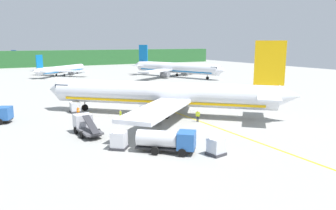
{
  "coord_description": "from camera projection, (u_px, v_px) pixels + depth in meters",
  "views": [
    {
      "loc": [
        -12.68,
        -24.1,
        11.6
      ],
      "look_at": [
        9.26,
        14.86,
        2.96
      ],
      "focal_mm": 34.62,
      "sensor_mm": 36.0,
      "label": 1
    }
  ],
  "objects": [
    {
      "name": "ground",
      "position": [
        56.0,
        98.0,
        70.01
      ],
      "size": [
        240.0,
        320.0,
        0.2
      ],
      "primitive_type": "cube",
      "color": "#999993"
    },
    {
      "name": "distant_treeline",
      "position": [
        15.0,
        59.0,
        152.03
      ],
      "size": [
        216.0,
        6.0,
        7.78
      ],
      "primitive_type": "cube",
      "color": "#28602D",
      "rests_on": "ground"
    },
    {
      "name": "airliner_foreground",
      "position": [
        165.0,
        94.0,
        52.09
      ],
      "size": [
        32.83,
        31.5,
        11.9
      ],
      "color": "silver",
      "rests_on": "ground"
    },
    {
      "name": "airliner_mid_apron",
      "position": [
        175.0,
        68.0,
        110.46
      ],
      "size": [
        30.23,
        35.94,
        10.79
      ],
      "color": "silver",
      "rests_on": "ground"
    },
    {
      "name": "airliner_far_taxiway",
      "position": [
        61.0,
        70.0,
        114.37
      ],
      "size": [
        22.11,
        19.59,
        7.73
      ],
      "color": "silver",
      "rests_on": "ground"
    },
    {
      "name": "airliner_distant",
      "position": [
        33.0,
        61.0,
        169.8
      ],
      "size": [
        23.0,
        19.65,
        7.69
      ],
      "color": "white",
      "rests_on": "ground"
    },
    {
      "name": "service_truck_fuel",
      "position": [
        85.0,
        125.0,
        41.76
      ],
      "size": [
        2.66,
        6.06,
        2.52
      ],
      "color": "silver",
      "rests_on": "ground"
    },
    {
      "name": "service_truck_catering",
      "position": [
        167.0,
        140.0,
        34.48
      ],
      "size": [
        6.05,
        5.58,
        2.4
      ],
      "color": "#2659A5",
      "rests_on": "ground"
    },
    {
      "name": "cargo_container_near",
      "position": [
        216.0,
        147.0,
        33.83
      ],
      "size": [
        1.9,
        1.9,
        1.92
      ],
      "color": "#333338",
      "rests_on": "ground"
    },
    {
      "name": "cargo_container_mid",
      "position": [
        119.0,
        140.0,
        35.77
      ],
      "size": [
        2.48,
        2.48,
        2.08
      ],
      "color": "#333338",
      "rests_on": "ground"
    },
    {
      "name": "cargo_container_far",
      "position": [
        75.0,
        107.0,
        54.49
      ],
      "size": [
        1.76,
        1.76,
        1.88
      ],
      "color": "#333338",
      "rests_on": "ground"
    },
    {
      "name": "crew_marshaller",
      "position": [
        198.0,
        115.0,
        47.95
      ],
      "size": [
        0.47,
        0.49,
        1.71
      ],
      "color": "#191E33",
      "rests_on": "ground"
    },
    {
      "name": "crew_loader_left",
      "position": [
        78.0,
        111.0,
        50.76
      ],
      "size": [
        0.5,
        0.47,
        1.71
      ],
      "color": "#191E33",
      "rests_on": "ground"
    },
    {
      "name": "crew_loader_right",
      "position": [
        120.0,
        115.0,
        48.55
      ],
      "size": [
        0.29,
        0.63,
        1.66
      ],
      "color": "#191E33",
      "rests_on": "ground"
    },
    {
      "name": "apron_guide_line",
      "position": [
        193.0,
        119.0,
        50.0
      ],
      "size": [
        0.3,
        60.0,
        0.01
      ],
      "primitive_type": "cube",
      "color": "yellow",
      "rests_on": "ground"
    }
  ]
}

